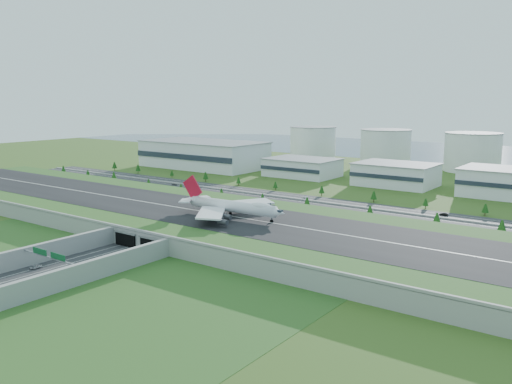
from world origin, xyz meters
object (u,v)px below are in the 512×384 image
Objects in this scene: fuel_tank_a at (313,143)px; car_4 at (175,184)px; car_2 at (85,270)px; car_5 at (444,214)px; boeing_747 at (232,206)px; car_0 at (35,267)px; car_7 at (306,197)px.

car_4 is (5.25, -221.21, -16.64)m from fuel_tank_a.
car_5 is at bearing -94.33° from car_2.
boeing_747 is 85.69m from car_2.
car_0 reaches higher than car_5.
car_2 is 1.15× the size of car_4.
car_0 is (108.21, -404.04, -16.54)m from fuel_tank_a.
boeing_747 is (134.40, -310.25, -3.91)m from fuel_tank_a.
boeing_747 is 104.56m from car_7.
car_0 is 21.61m from car_2.
boeing_747 is at bearing -24.07° from car_5.
car_2 is 212.35m from car_4.
car_2 is at bearing -97.20° from boeing_747.
car_5 is (204.39, 13.84, 0.09)m from car_4.
car_0 is 209.83m from car_4.
car_5 reaches higher than car_4.
fuel_tank_a is at bearing 0.16° from car_4.
fuel_tank_a is at bearing -136.37° from car_7.
car_4 is 204.86m from car_5.
boeing_747 reaches higher than car_4.
boeing_747 reaches higher than car_5.
boeing_747 is 98.20m from car_0.
car_2 is 1.10× the size of car_7.
fuel_tank_a reaches higher than car_2.
fuel_tank_a is at bearing 124.89° from car_0.
car_7 is at bearing -84.44° from car_4.
fuel_tank_a is 221.90m from car_4.
car_4 is at bearing 139.29° from car_0.
car_7 is (116.50, -208.03, -16.72)m from fuel_tank_a.
car_5 is (101.42, 196.68, -0.01)m from car_0.
boeing_747 reaches higher than car_0.
fuel_tank_a is 418.61m from car_0.
fuel_tank_a is 239.01m from car_7.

